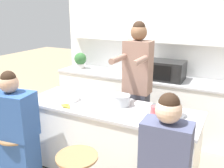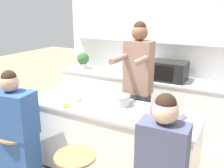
{
  "view_description": "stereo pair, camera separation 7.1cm",
  "coord_description": "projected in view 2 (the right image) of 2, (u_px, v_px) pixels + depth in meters",
  "views": [
    {
      "loc": [
        1.23,
        -2.34,
        1.96
      ],
      "look_at": [
        0.0,
        0.07,
        1.14
      ],
      "focal_mm": 40.0,
      "sensor_mm": 36.0,
      "label": 1
    },
    {
      "loc": [
        1.29,
        -2.31,
        1.96
      ],
      "look_at": [
        0.0,
        0.07,
        1.14
      ],
      "focal_mm": 40.0,
      "sensor_mm": 36.0,
      "label": 2
    }
  ],
  "objects": [
    {
      "name": "kitchen_island",
      "position": [
        109.0,
        141.0,
        2.97
      ],
      "size": [
        2.04,
        0.68,
        0.89
      ],
      "color": "black",
      "rests_on": "ground_plane"
    },
    {
      "name": "wall_back",
      "position": [
        158.0,
        36.0,
        4.01
      ],
      "size": [
        3.4,
        0.22,
        2.7
      ],
      "color": "silver",
      "rests_on": "ground_plane"
    },
    {
      "name": "coffee_cup_near",
      "position": [
        154.0,
        111.0,
        2.61
      ],
      "size": [
        0.11,
        0.08,
        0.09
      ],
      "color": "#DB4C51",
      "rests_on": "kitchen_island"
    },
    {
      "name": "potted_plant",
      "position": [
        83.0,
        60.0,
        4.5
      ],
      "size": [
        0.22,
        0.22,
        0.29
      ],
      "color": "beige",
      "rests_on": "back_counter"
    },
    {
      "name": "fruit_bowl",
      "position": [
        70.0,
        97.0,
        3.04
      ],
      "size": [
        0.24,
        0.24,
        0.06
      ],
      "color": "white",
      "rests_on": "kitchen_island"
    },
    {
      "name": "microwave",
      "position": [
        169.0,
        71.0,
        3.76
      ],
      "size": [
        0.53,
        0.4,
        0.29
      ],
      "color": "black",
      "rests_on": "back_counter"
    },
    {
      "name": "back_counter",
      "position": [
        149.0,
        104.0,
        4.09
      ],
      "size": [
        3.15,
        0.59,
        0.92
      ],
      "color": "white",
      "rests_on": "ground_plane"
    },
    {
      "name": "cooking_pot",
      "position": [
        121.0,
        100.0,
        2.85
      ],
      "size": [
        0.29,
        0.21,
        0.13
      ],
      "color": "#B7BABC",
      "rests_on": "kitchen_island"
    },
    {
      "name": "person_wrapped_blanket",
      "position": [
        16.0,
        134.0,
        2.75
      ],
      "size": [
        0.5,
        0.35,
        1.36
      ],
      "rotation": [
        0.0,
        0.0,
        0.14
      ],
      "color": "#2D5193",
      "rests_on": "ground_plane"
    },
    {
      "name": "banana_bunch",
      "position": [
        66.0,
        105.0,
        2.82
      ],
      "size": [
        0.14,
        0.1,
        0.05
      ],
      "color": "yellow",
      "rests_on": "kitchen_island"
    },
    {
      "name": "person_cooking",
      "position": [
        138.0,
        92.0,
        3.23
      ],
      "size": [
        0.35,
        0.59,
        1.82
      ],
      "rotation": [
        0.0,
        0.0,
        0.01
      ],
      "color": "#383842",
      "rests_on": "ground_plane"
    },
    {
      "name": "mixing_bowl_steel",
      "position": [
        175.0,
        114.0,
        2.56
      ],
      "size": [
        0.19,
        0.19,
        0.07
      ],
      "color": "#B7BABC",
      "rests_on": "kitchen_island"
    },
    {
      "name": "bar_stool_leftmost",
      "position": [
        20.0,
        155.0,
        2.84
      ],
      "size": [
        0.4,
        0.4,
        0.63
      ],
      "color": "#997047",
      "rests_on": "ground_plane"
    }
  ]
}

